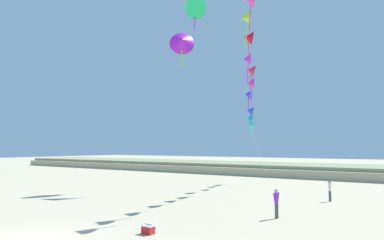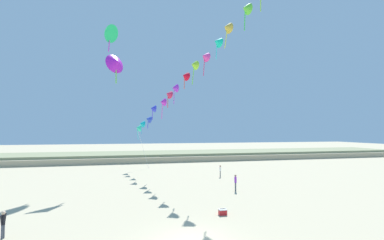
# 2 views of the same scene
# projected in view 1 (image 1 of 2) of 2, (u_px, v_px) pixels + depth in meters

# --- Properties ---
(dune_ridge) EXTENTS (120.00, 13.75, 1.58)m
(dune_ridge) POSITION_uv_depth(u_px,v_px,m) (305.00, 170.00, 50.65)
(dune_ridge) COLOR tan
(dune_ridge) RESTS_ON ground
(person_near_right) EXTENTS (0.23, 0.60, 1.71)m
(person_near_right) POSITION_uv_depth(u_px,v_px,m) (276.00, 201.00, 19.97)
(person_near_right) COLOR #474C56
(person_near_right) RESTS_ON ground
(person_mid_center) EXTENTS (0.25, 0.54, 1.57)m
(person_mid_center) POSITION_uv_depth(u_px,v_px,m) (330.00, 189.00, 26.15)
(person_mid_center) COLOR #474C56
(person_mid_center) RESTS_ON ground
(kite_banner_string) EXTENTS (13.78, 29.78, 22.10)m
(kite_banner_string) POSITION_uv_depth(u_px,v_px,m) (248.00, 19.00, 26.26)
(kite_banner_string) COLOR #33E6AE
(large_kite_low_lead) EXTENTS (2.91, 2.69, 3.99)m
(large_kite_low_lead) POSITION_uv_depth(u_px,v_px,m) (182.00, 41.00, 34.75)
(large_kite_low_lead) COLOR #B51ECB
(large_kite_mid_trail) EXTENTS (2.94, 3.11, 4.05)m
(large_kite_mid_trail) POSITION_uv_depth(u_px,v_px,m) (195.00, 8.00, 39.51)
(large_kite_mid_trail) COLOR #20DA6F
(beach_cooler) EXTENTS (0.58, 0.41, 0.46)m
(beach_cooler) POSITION_uv_depth(u_px,v_px,m) (148.00, 229.00, 16.37)
(beach_cooler) COLOR red
(beach_cooler) RESTS_ON ground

